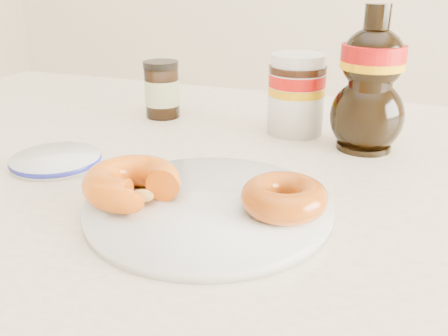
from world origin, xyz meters
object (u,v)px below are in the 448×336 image
(syrup_bottle, at_px, (371,80))
(dark_jar, at_px, (162,90))
(blue_rim_saucer, at_px, (56,160))
(donut_bitten, at_px, (132,183))
(dining_table, at_px, (208,216))
(nutella_jar, at_px, (296,91))
(plate, at_px, (208,207))
(donut_whole, at_px, (284,197))

(syrup_bottle, distance_m, dark_jar, 0.37)
(syrup_bottle, height_order, dark_jar, syrup_bottle)
(blue_rim_saucer, bearing_deg, donut_bitten, -25.75)
(dining_table, relative_size, donut_bitten, 12.78)
(blue_rim_saucer, bearing_deg, nutella_jar, 43.04)
(plate, distance_m, donut_whole, 0.09)
(donut_bitten, bearing_deg, syrup_bottle, 41.82)
(donut_whole, distance_m, nutella_jar, 0.32)
(plate, distance_m, syrup_bottle, 0.33)
(blue_rim_saucer, bearing_deg, plate, -13.39)
(dark_jar, xyz_separation_m, blue_rim_saucer, (-0.03, -0.27, -0.04))
(donut_bitten, xyz_separation_m, syrup_bottle, (0.22, 0.30, 0.07))
(donut_bitten, relative_size, nutella_jar, 0.85)
(dining_table, relative_size, syrup_bottle, 6.66)
(dining_table, relative_size, nutella_jar, 10.84)
(syrup_bottle, bearing_deg, nutella_jar, 160.37)
(dining_table, xyz_separation_m, donut_bitten, (-0.02, -0.16, 0.12))
(dining_table, bearing_deg, donut_whole, -42.62)
(donut_bitten, xyz_separation_m, donut_whole, (0.17, 0.03, -0.00))
(plate, relative_size, syrup_bottle, 1.31)
(nutella_jar, bearing_deg, plate, -94.26)
(plate, bearing_deg, dark_jar, 124.33)
(plate, xyz_separation_m, nutella_jar, (0.02, 0.32, 0.06))
(donut_bitten, xyz_separation_m, nutella_jar, (0.11, 0.34, 0.04))
(donut_bitten, height_order, syrup_bottle, syrup_bottle)
(nutella_jar, distance_m, dark_jar, 0.25)
(syrup_bottle, xyz_separation_m, dark_jar, (-0.36, 0.05, -0.06))
(dining_table, distance_m, donut_whole, 0.23)
(plate, relative_size, dark_jar, 2.73)
(donut_whole, distance_m, blue_rim_saucer, 0.34)
(dark_jar, bearing_deg, syrup_bottle, -7.77)
(plate, height_order, donut_bitten, donut_bitten)
(plate, distance_m, donut_bitten, 0.09)
(dining_table, bearing_deg, syrup_bottle, 35.23)
(plate, xyz_separation_m, blue_rim_saucer, (-0.25, 0.06, -0.00))
(plate, bearing_deg, dining_table, 113.05)
(dining_table, relative_size, blue_rim_saucer, 11.17)
(nutella_jar, height_order, dark_jar, nutella_jar)
(plate, relative_size, blue_rim_saucer, 2.20)
(donut_bitten, distance_m, syrup_bottle, 0.38)
(donut_whole, bearing_deg, nutella_jar, 100.93)
(plate, bearing_deg, blue_rim_saucer, 166.61)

